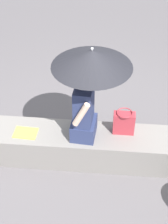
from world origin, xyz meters
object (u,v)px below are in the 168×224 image
(person_seated, at_px, (84,110))
(handbag_black, at_px, (124,123))
(magazine, at_px, (26,133))
(parasol, at_px, (92,58))

(person_seated, distance_m, handbag_black, 0.53)
(person_seated, xyz_separation_m, handbag_black, (0.47, 0.09, -0.24))
(handbag_black, relative_size, magazine, 1.10)
(parasol, distance_m, handbag_black, 0.97)
(person_seated, relative_size, parasol, 0.77)
(parasol, height_order, magazine, parasol)
(parasol, bearing_deg, handbag_black, 5.73)
(parasol, height_order, handbag_black, parasol)
(person_seated, distance_m, parasol, 0.65)
(person_seated, relative_size, magazine, 3.21)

